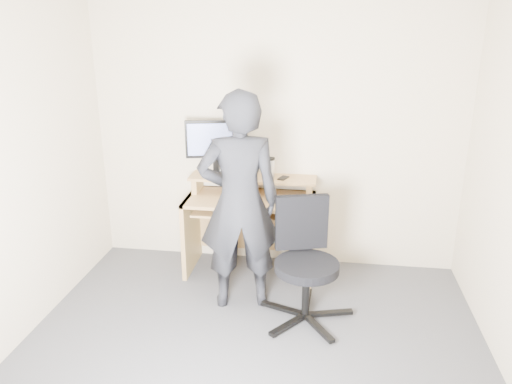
% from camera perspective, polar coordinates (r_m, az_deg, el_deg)
% --- Properties ---
extents(ground, '(3.50, 3.50, 0.00)m').
position_cam_1_polar(ground, '(3.71, -1.02, -19.55)').
color(ground, '#4B4B50').
rests_on(ground, ground).
extents(back_wall, '(3.50, 0.02, 2.50)m').
position_cam_1_polar(back_wall, '(4.76, 2.27, 6.10)').
color(back_wall, beige).
rests_on(back_wall, ground).
extents(desk, '(1.20, 0.60, 0.91)m').
position_cam_1_polar(desk, '(4.78, -0.51, -2.65)').
color(desk, tan).
rests_on(desk, ground).
extents(monitor, '(0.55, 0.17, 0.53)m').
position_cam_1_polar(monitor, '(4.72, -4.70, 5.66)').
color(monitor, black).
rests_on(monitor, desk).
extents(external_drive, '(0.10, 0.14, 0.20)m').
position_cam_1_polar(external_drive, '(4.76, -1.83, 3.12)').
color(external_drive, black).
rests_on(external_drive, desk).
extents(travel_mug, '(0.09, 0.09, 0.18)m').
position_cam_1_polar(travel_mug, '(4.67, 1.66, 2.65)').
color(travel_mug, silver).
rests_on(travel_mug, desk).
extents(smartphone, '(0.11, 0.15, 0.01)m').
position_cam_1_polar(smartphone, '(4.68, 3.13, 1.61)').
color(smartphone, black).
rests_on(smartphone, desk).
extents(charger, '(0.05, 0.04, 0.03)m').
position_cam_1_polar(charger, '(4.67, -2.18, 1.76)').
color(charger, black).
rests_on(charger, desk).
extents(headphones, '(0.17, 0.16, 0.06)m').
position_cam_1_polar(headphones, '(4.81, -3.72, 2.12)').
color(headphones, silver).
rests_on(headphones, desk).
extents(keyboard, '(0.46, 0.19, 0.03)m').
position_cam_1_polar(keyboard, '(4.59, -1.92, -1.99)').
color(keyboard, black).
rests_on(keyboard, desk).
extents(mouse, '(0.10, 0.07, 0.04)m').
position_cam_1_polar(mouse, '(4.50, 2.32, -1.03)').
color(mouse, black).
rests_on(mouse, desk).
extents(office_chair, '(0.77, 0.74, 0.97)m').
position_cam_1_polar(office_chair, '(4.03, 5.61, -7.35)').
color(office_chair, black).
rests_on(office_chair, ground).
extents(person, '(0.75, 0.58, 1.83)m').
position_cam_1_polar(person, '(4.03, -1.93, -1.23)').
color(person, black).
rests_on(person, ground).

